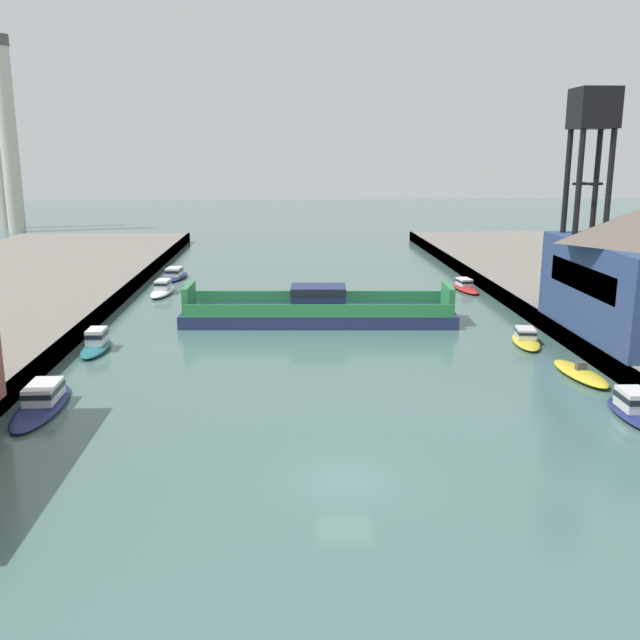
# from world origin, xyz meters

# --- Properties ---
(ground_plane) EXTENTS (400.00, 400.00, 0.00)m
(ground_plane) POSITION_xyz_m (0.00, 0.00, 0.00)
(ground_plane) COLOR #476B66
(chain_ferry) EXTENTS (23.83, 7.21, 3.30)m
(chain_ferry) POSITION_xyz_m (0.23, 30.74, 1.00)
(chain_ferry) COLOR navy
(chain_ferry) RESTS_ON ground
(moored_boat_near_left) EXTENTS (2.96, 7.21, 1.39)m
(moored_boat_near_left) POSITION_xyz_m (-15.65, 53.46, 0.52)
(moored_boat_near_left) COLOR navy
(moored_boat_near_left) RESTS_ON ground
(moored_boat_near_right) EXTENTS (2.62, 5.57, 1.23)m
(moored_boat_near_right) POSITION_xyz_m (15.95, 22.62, 0.45)
(moored_boat_near_right) COLOR yellow
(moored_boat_near_right) RESTS_ON ground
(moored_boat_mid_left) EXTENTS (2.49, 6.14, 1.29)m
(moored_boat_mid_left) POSITION_xyz_m (16.71, 44.44, 0.48)
(moored_boat_mid_left) COLOR red
(moored_boat_mid_left) RESTS_ON ground
(moored_boat_mid_right) EXTENTS (2.59, 8.21, 1.40)m
(moored_boat_mid_right) POSITION_xyz_m (-16.73, 10.09, 0.53)
(moored_boat_mid_right) COLOR navy
(moored_boat_mid_right) RESTS_ON ground
(moored_boat_far_left) EXTENTS (1.79, 5.69, 1.62)m
(moored_boat_far_left) POSITION_xyz_m (-16.81, 22.40, 0.61)
(moored_boat_far_left) COLOR #237075
(moored_boat_far_left) RESTS_ON ground
(moored_boat_far_right) EXTENTS (2.41, 6.47, 1.50)m
(moored_boat_far_right) POSITION_xyz_m (-15.52, 43.98, 0.55)
(moored_boat_far_right) COLOR white
(moored_boat_far_right) RESTS_ON ground
(moored_boat_upstream_a) EXTENTS (2.61, 6.36, 1.05)m
(moored_boat_upstream_a) POSITION_xyz_m (16.76, 14.22, 0.28)
(moored_boat_upstream_a) COLOR yellow
(moored_boat_upstream_a) RESTS_ON ground
(moored_boat_upstream_b) EXTENTS (2.11, 5.78, 1.50)m
(moored_boat_upstream_b) POSITION_xyz_m (16.84, 7.06, 0.57)
(moored_boat_upstream_b) COLOR navy
(moored_boat_upstream_b) RESTS_ON ground
(crane_tower) EXTENTS (3.10, 3.10, 17.85)m
(crane_tower) POSITION_xyz_m (21.10, 25.67, 15.19)
(crane_tower) COLOR black
(crane_tower) RESTS_ON quay_right
(smokestack_distant_a) EXTENTS (2.70, 2.70, 31.67)m
(smokestack_distant_a) POSITION_xyz_m (-57.30, 113.35, 16.85)
(smokestack_distant_a) COLOR #9E998E
(smokestack_distant_a) RESTS_ON ground
(smokestack_distant_b) EXTENTS (3.37, 3.37, 35.10)m
(smokestack_distant_b) POSITION_xyz_m (-53.20, 106.69, 18.58)
(smokestack_distant_b) COLOR beige
(smokestack_distant_b) RESTS_ON ground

